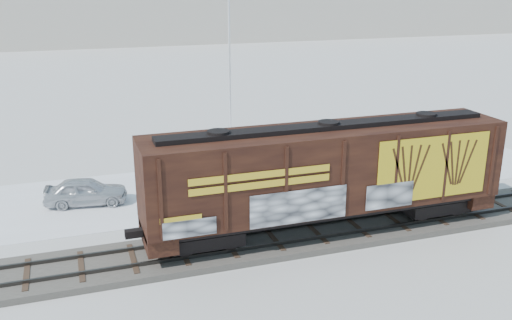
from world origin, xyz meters
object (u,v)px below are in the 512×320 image
object	(u,v)px
hopper_railcar	(327,172)
car_dark	(380,160)
car_silver	(86,191)
car_white	(208,181)
flagpole	(231,73)

from	to	relation	value
hopper_railcar	car_dark	distance (m)	10.04
car_dark	hopper_railcar	bearing A→B (deg)	113.41
hopper_railcar	car_silver	world-z (taller)	hopper_railcar
car_white	car_dark	world-z (taller)	car_white
car_white	flagpole	bearing A→B (deg)	-8.58
car_silver	car_dark	bearing A→B (deg)	-82.66
hopper_railcar	car_silver	xyz separation A→B (m)	(-9.89, 7.24, -2.32)
car_dark	flagpole	bearing A→B (deg)	19.78
flagpole	car_silver	distance (m)	13.10
flagpole	car_dark	size ratio (longest dim) A/B	2.62
car_white	car_dark	size ratio (longest dim) A/B	1.03
car_white	car_dark	distance (m)	10.65
flagpole	car_silver	size ratio (longest dim) A/B	3.27
car_silver	car_dark	world-z (taller)	car_dark
hopper_railcar	flagpole	distance (m)	14.80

